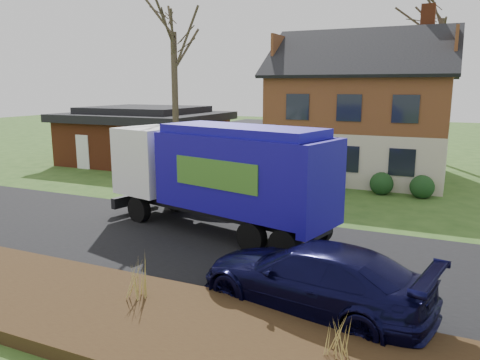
% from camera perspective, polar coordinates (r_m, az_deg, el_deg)
% --- Properties ---
extents(ground, '(120.00, 120.00, 0.00)m').
position_cam_1_polar(ground, '(15.26, -2.83, -7.93)').
color(ground, '#2B4C19').
rests_on(ground, ground).
extents(road, '(80.00, 7.00, 0.02)m').
position_cam_1_polar(road, '(15.26, -2.83, -7.90)').
color(road, black).
rests_on(road, ground).
extents(mulch_verge, '(80.00, 3.50, 0.30)m').
position_cam_1_polar(mulch_verge, '(11.13, -15.82, -15.19)').
color(mulch_verge, black).
rests_on(mulch_verge, ground).
extents(main_house, '(12.95, 8.95, 9.26)m').
position_cam_1_polar(main_house, '(27.21, 13.63, 8.95)').
color(main_house, beige).
rests_on(main_house, ground).
extents(ranch_house, '(9.80, 8.20, 3.70)m').
position_cam_1_polar(ranch_house, '(31.97, -11.48, 5.38)').
color(ranch_house, brown).
rests_on(ranch_house, ground).
extents(garbage_truck, '(9.09, 4.39, 3.77)m').
position_cam_1_polar(garbage_truck, '(16.10, -2.42, 1.10)').
color(garbage_truck, black).
rests_on(garbage_truck, ground).
extents(silver_sedan, '(4.66, 2.67, 1.45)m').
position_cam_1_polar(silver_sedan, '(19.63, -0.76, -1.31)').
color(silver_sedan, '#9D9FA4').
rests_on(silver_sedan, ground).
extents(navy_wagon, '(5.74, 3.24, 1.57)m').
position_cam_1_polar(navy_wagon, '(10.94, 8.82, -11.68)').
color(navy_wagon, black).
rests_on(navy_wagon, ground).
extents(tree_front_west, '(3.58, 3.58, 10.64)m').
position_cam_1_polar(tree_front_west, '(24.51, -8.21, 20.02)').
color(tree_front_west, '#443929').
rests_on(tree_front_west, ground).
extents(grass_clump_mid, '(0.37, 0.30, 1.03)m').
position_cam_1_polar(grass_clump_mid, '(11.01, -12.70, -11.51)').
color(grass_clump_mid, tan).
rests_on(grass_clump_mid, mulch_verge).
extents(grass_clump_east, '(0.30, 0.25, 0.75)m').
position_cam_1_polar(grass_clump_east, '(8.91, 11.91, -18.29)').
color(grass_clump_east, tan).
rests_on(grass_clump_east, mulch_verge).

